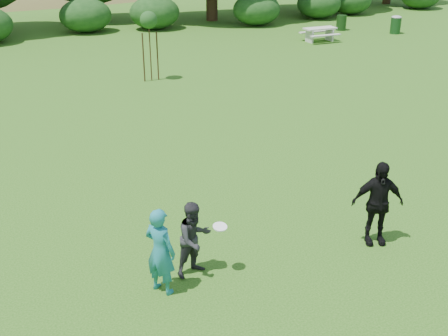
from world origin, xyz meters
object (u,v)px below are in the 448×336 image
object	(u,v)px
player_teal	(160,251)
picnic_table	(320,32)
sapling	(149,22)
trash_can_near	(341,23)
trash_can_lidded	(396,24)
player_grey	(194,239)
player_black	(377,203)

from	to	relation	value
player_teal	picnic_table	xyz separation A→B (m)	(14.99, 18.38, -0.32)
sapling	picnic_table	size ratio (longest dim) A/B	1.58
trash_can_near	trash_can_lidded	size ratio (longest dim) A/B	0.86
sapling	trash_can_lidded	bearing A→B (deg)	15.29
picnic_table	trash_can_lidded	world-z (taller)	trash_can_lidded
sapling	trash_can_lidded	xyz separation A→B (m)	(16.32, 4.46, -1.88)
picnic_table	trash_can_lidded	distance (m)	5.40
player_grey	picnic_table	xyz separation A→B (m)	(14.24, 18.09, -0.23)
player_grey	trash_can_near	world-z (taller)	player_grey
trash_can_near	sapling	xyz separation A→B (m)	(-14.02, -6.68, 1.97)
player_teal	picnic_table	distance (m)	23.72
player_grey	trash_can_lidded	distance (m)	26.87
picnic_table	trash_can_near	bearing A→B (deg)	38.41
player_black	trash_can_near	bearing A→B (deg)	76.95
trash_can_near	trash_can_lidded	distance (m)	3.19
trash_can_near	picnic_table	xyz separation A→B (m)	(-3.10, -2.46, 0.07)
picnic_table	player_black	bearing A→B (deg)	-119.34
trash_can_near	player_grey	bearing A→B (deg)	-130.17
player_grey	player_black	bearing A→B (deg)	-22.19
sapling	trash_can_near	bearing A→B (deg)	25.47
player_black	picnic_table	size ratio (longest dim) A/B	1.01
player_teal	trash_can_near	bearing A→B (deg)	-75.76
player_grey	trash_can_near	size ratio (longest dim) A/B	1.66
player_grey	sapling	world-z (taller)	sapling
player_grey	sapling	bearing A→B (deg)	60.82
player_black	sapling	size ratio (longest dim) A/B	0.64
player_grey	trash_can_lidded	bearing A→B (deg)	27.31
picnic_table	player_teal	bearing A→B (deg)	-129.21
player_grey	trash_can_near	distance (m)	26.89
player_teal	picnic_table	world-z (taller)	player_teal
player_teal	player_black	xyz separation A→B (m)	(4.58, -0.15, 0.07)
trash_can_near	sapling	world-z (taller)	sapling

